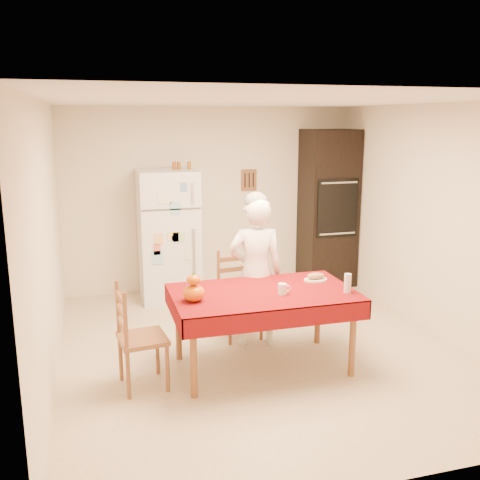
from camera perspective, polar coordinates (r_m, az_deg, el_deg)
name	(u,v)px	position (r m, az deg, el deg)	size (l,w,h in m)	color
floor	(259,348)	(5.68, 2.07, -11.45)	(4.50, 4.50, 0.00)	tan
room_shell	(261,193)	(5.23, 2.21, 4.99)	(4.02, 4.52, 2.51)	silver
refrigerator	(169,235)	(7.03, -7.63, 0.49)	(0.75, 0.74, 1.70)	white
oven_cabinet	(328,208)	(7.68, 9.37, 3.36)	(0.70, 0.62, 2.20)	black
dining_table	(263,298)	(5.02, 2.46, -6.25)	(1.70, 1.00, 0.76)	brown
chair_far	(238,290)	(5.84, -0.27, -5.41)	(0.46, 0.45, 0.95)	brown
chair_left	(135,334)	(4.80, -11.14, -9.76)	(0.45, 0.46, 0.95)	brown
seated_woman	(256,273)	(5.52, 1.67, -3.51)	(0.57, 0.37, 1.56)	white
coffee_mug	(282,289)	(4.92, 4.53, -5.23)	(0.08, 0.08, 0.10)	white
pumpkin_lower	(194,293)	(4.73, -4.96, -5.65)	(0.20, 0.20, 0.15)	#C53004
pumpkin_upper	(193,280)	(4.70, -4.98, -4.25)	(0.12, 0.12, 0.09)	#E64A05
wine_glass	(348,283)	(5.05, 11.41, -4.53)	(0.07, 0.07, 0.18)	silver
bread_plate	(316,280)	(5.37, 8.06, -4.22)	(0.24, 0.24, 0.02)	white
bread_loaf	(316,276)	(5.36, 8.07, -3.81)	(0.18, 0.10, 0.06)	tan
spice_jar_left	(174,166)	(6.97, -7.03, 7.88)	(0.05, 0.05, 0.10)	#95491B
spice_jar_mid	(179,166)	(6.98, -6.55, 7.90)	(0.05, 0.05, 0.10)	brown
spice_jar_right	(189,165)	(7.00, -5.44, 7.94)	(0.05, 0.05, 0.10)	#8F5B1A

